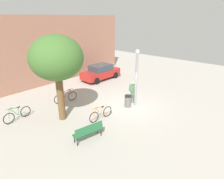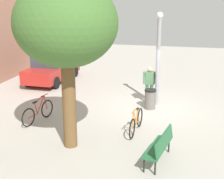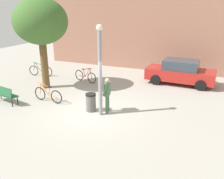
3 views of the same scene
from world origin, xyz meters
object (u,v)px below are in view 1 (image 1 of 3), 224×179
object	(u,v)px
person_by_lamppost	(133,91)
trash_bin	(128,101)
park_bench	(88,131)
plaza_tree	(57,59)
bicycle_red	(66,97)
bicycle_green	(17,115)
lamppost	(136,76)
parked_car_red	(101,72)
bicycle_orange	(101,114)

from	to	relation	value
person_by_lamppost	trash_bin	bearing A→B (deg)	-169.40
park_bench	plaza_tree	world-z (taller)	plaza_tree
bicycle_red	bicycle_green	bearing A→B (deg)	179.86
lamppost	park_bench	distance (m)	5.46
plaza_tree	bicycle_red	world-z (taller)	plaza_tree
bicycle_green	plaza_tree	bearing A→B (deg)	-44.99
lamppost	bicycle_red	world-z (taller)	lamppost
bicycle_red	trash_bin	distance (m)	4.73
lamppost	park_bench	world-z (taller)	lamppost
parked_car_red	trash_bin	size ratio (longest dim) A/B	4.89
park_bench	bicycle_red	world-z (taller)	bicycle_red
parked_car_red	bicycle_red	bearing A→B (deg)	-161.26
plaza_tree	bicycle_green	distance (m)	4.46
park_bench	bicycle_red	bearing A→B (deg)	67.21
bicycle_green	bicycle_orange	bearing A→B (deg)	-47.59
lamppost	plaza_tree	size ratio (longest dim) A/B	0.78
lamppost	bicycle_green	xyz separation A→B (m)	(-6.74, 4.24, -1.84)
person_by_lamppost	bicycle_orange	world-z (taller)	person_by_lamppost
plaza_tree	bicycle_red	distance (m)	4.33
bicycle_orange	bicycle_red	world-z (taller)	same
trash_bin	bicycle_orange	bearing A→B (deg)	176.26
park_bench	bicycle_orange	size ratio (longest dim) A/B	0.92
bicycle_green	lamppost	bearing A→B (deg)	-32.17
lamppost	bicycle_red	xyz separation A→B (m)	(-3.11, 4.23, -1.84)
bicycle_orange	bicycle_red	size ratio (longest dim) A/B	1.02
bicycle_green	bicycle_red	size ratio (longest dim) A/B	1.02
plaza_tree	bicycle_red	bearing A→B (deg)	49.77
bicycle_red	person_by_lamppost	bearing A→B (deg)	-49.71
person_by_lamppost	plaza_tree	size ratio (longest dim) A/B	0.32
bicycle_green	bicycle_orange	xyz separation A→B (m)	(3.52, -3.86, 0.00)
plaza_tree	park_bench	bearing A→B (deg)	-97.63
park_bench	bicycle_red	xyz separation A→B (m)	(2.05, 4.88, -0.16)
bicycle_orange	bicycle_green	bearing A→B (deg)	132.41
lamppost	person_by_lamppost	distance (m)	1.32
bicycle_green	trash_bin	world-z (taller)	bicycle_green
bicycle_orange	park_bench	bearing A→B (deg)	-152.04
person_by_lamppost	plaza_tree	bearing A→B (deg)	158.86
plaza_tree	bicycle_green	xyz separation A→B (m)	(-1.97, 1.97, -3.49)
person_by_lamppost	bicycle_green	bearing A→B (deg)	150.69
plaza_tree	bicycle_red	size ratio (longest dim) A/B	2.95
park_bench	plaza_tree	xyz separation A→B (m)	(0.39, 2.92, 3.33)
person_by_lamppost	bicycle_red	distance (m)	5.11
park_bench	bicycle_green	distance (m)	5.14
person_by_lamppost	bicycle_red	xyz separation A→B (m)	(-3.28, 3.87, -0.58)
person_by_lamppost	park_bench	bearing A→B (deg)	-169.30
bicycle_red	lamppost	bearing A→B (deg)	-53.68
lamppost	trash_bin	bearing A→B (deg)	160.95
plaza_tree	trash_bin	size ratio (longest dim) A/B	6.03
parked_car_red	trash_bin	world-z (taller)	parked_car_red
person_by_lamppost	bicycle_green	distance (m)	7.95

